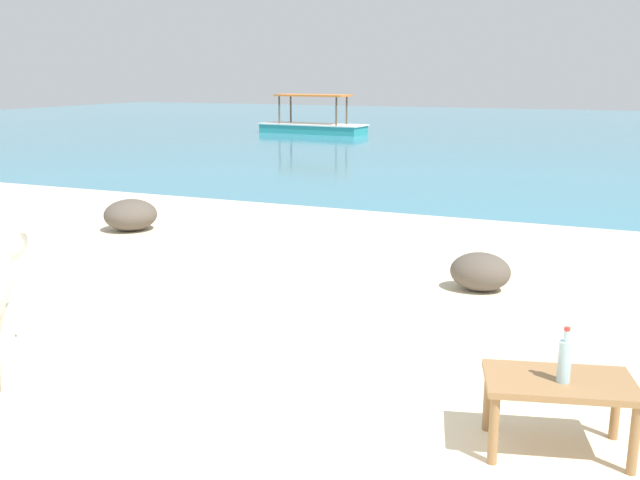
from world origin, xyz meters
name	(u,v)px	position (x,y,z in m)	size (l,w,h in m)	color
sand_beach	(167,474)	(0.00, 0.00, 0.02)	(18.00, 14.00, 0.04)	beige
water_surface	(557,136)	(0.00, 22.00, 0.00)	(60.00, 36.00, 0.03)	teal
low_bench_table	(559,391)	(1.78, 0.97, 0.38)	(0.85, 0.62, 0.41)	olive
bottle	(565,360)	(1.80, 0.94, 0.57)	(0.07, 0.07, 0.30)	#A3C6D1
shore_rock_large	(131,215)	(-3.71, 4.58, 0.24)	(0.67, 0.62, 0.40)	brown
shore_rock_medium	(480,272)	(0.87, 3.70, 0.22)	(0.55, 0.42, 0.36)	brown
boat_teal	(313,125)	(-7.71, 19.65, 0.29)	(3.76, 1.47, 1.29)	teal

